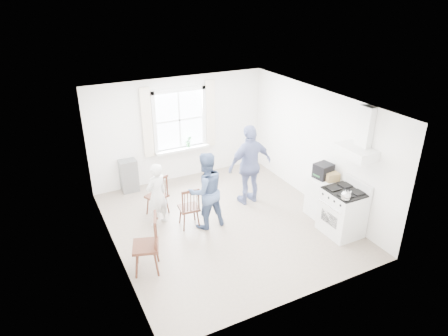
# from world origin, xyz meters

# --- Properties ---
(room_shell) EXTENTS (4.62, 5.12, 2.64)m
(room_shell) POSITION_xyz_m (0.00, 0.00, 1.30)
(room_shell) COLOR gray
(room_shell) RESTS_ON ground
(window_assembly) EXTENTS (1.88, 0.24, 1.70)m
(window_assembly) POSITION_xyz_m (0.00, 2.45, 1.46)
(window_assembly) COLOR white
(window_assembly) RESTS_ON room_shell
(range_hood) EXTENTS (0.45, 0.76, 0.94)m
(range_hood) POSITION_xyz_m (2.07, -1.35, 1.90)
(range_hood) COLOR white
(range_hood) RESTS_ON room_shell
(shelf_unit) EXTENTS (0.40, 0.30, 0.80)m
(shelf_unit) POSITION_xyz_m (-1.40, 2.33, 0.40)
(shelf_unit) COLOR slate
(shelf_unit) RESTS_ON ground
(gas_stove) EXTENTS (0.68, 0.76, 1.12)m
(gas_stove) POSITION_xyz_m (1.91, -1.35, 0.48)
(gas_stove) COLOR white
(gas_stove) RESTS_ON ground
(kettle) EXTENTS (0.18, 0.18, 0.26)m
(kettle) POSITION_xyz_m (1.67, -1.61, 1.04)
(kettle) COLOR silver
(kettle) RESTS_ON gas_stove
(low_cabinet) EXTENTS (0.50, 0.55, 0.90)m
(low_cabinet) POSITION_xyz_m (1.98, -0.65, 0.45)
(low_cabinet) COLOR white
(low_cabinet) RESTS_ON ground
(stereo_stack) EXTENTS (0.39, 0.36, 0.31)m
(stereo_stack) POSITION_xyz_m (1.96, -0.61, 1.05)
(stereo_stack) COLOR black
(stereo_stack) RESTS_ON low_cabinet
(cardboard_box) EXTENTS (0.29, 0.23, 0.17)m
(cardboard_box) POSITION_xyz_m (2.04, -0.81, 0.99)
(cardboard_box) COLOR #9A7E4A
(cardboard_box) RESTS_ON low_cabinet
(windsor_chair_a) EXTENTS (0.52, 0.52, 0.95)m
(windsor_chair_a) POSITION_xyz_m (-1.10, 0.92, 0.58)
(windsor_chair_a) COLOR #412015
(windsor_chair_a) RESTS_ON ground
(windsor_chair_b) EXTENTS (0.42, 0.41, 0.92)m
(windsor_chair_b) POSITION_xyz_m (-0.71, 0.16, 0.56)
(windsor_chair_b) COLOR #412015
(windsor_chair_b) RESTS_ON ground
(windsor_chair_c) EXTENTS (0.57, 0.58, 1.09)m
(windsor_chair_c) POSITION_xyz_m (-1.79, -0.75, 0.66)
(windsor_chair_c) COLOR #412015
(windsor_chair_c) RESTS_ON ground
(person_left) EXTENTS (0.65, 0.65, 1.37)m
(person_left) POSITION_xyz_m (-1.25, 0.61, 0.68)
(person_left) COLOR silver
(person_left) RESTS_ON ground
(person_mid) EXTENTS (0.81, 0.81, 1.62)m
(person_mid) POSITION_xyz_m (-0.39, 0.11, 0.81)
(person_mid) COLOR #475C85
(person_mid) RESTS_ON ground
(person_right) EXTENTS (1.14, 1.14, 1.85)m
(person_right) POSITION_xyz_m (0.91, 0.57, 0.92)
(person_right) COLOR navy
(person_right) RESTS_ON ground
(potted_plant) EXTENTS (0.20, 0.20, 0.29)m
(potted_plant) POSITION_xyz_m (0.18, 2.36, 1.00)
(potted_plant) COLOR #35793D
(potted_plant) RESTS_ON window_assembly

